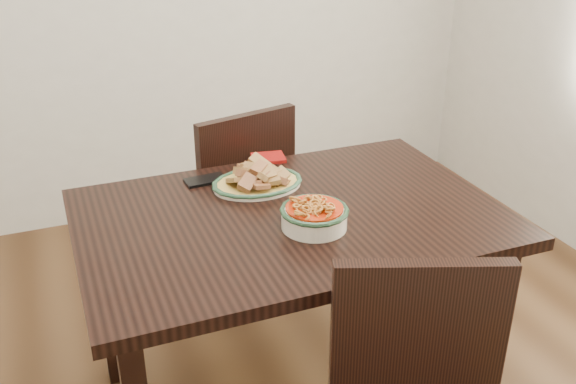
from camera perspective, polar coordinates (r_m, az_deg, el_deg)
name	(u,v)px	position (r m, az deg, el deg)	size (l,w,h in m)	color
dining_table	(290,238)	(2.01, 0.21, -4.12)	(1.28, 0.85, 0.75)	black
chair_far	(235,199)	(2.62, -4.75, -0.59)	(0.51, 0.51, 0.89)	black
fish_plate	(257,174)	(2.11, -2.76, 1.59)	(0.30, 0.23, 0.11)	beige
noodle_bowl	(314,214)	(1.86, 2.35, -1.97)	(0.20, 0.20, 0.08)	beige
smartphone	(205,180)	(2.18, -7.37, 1.05)	(0.13, 0.07, 0.01)	black
napkin	(268,158)	(2.34, -1.77, 3.06)	(0.12, 0.10, 0.01)	maroon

